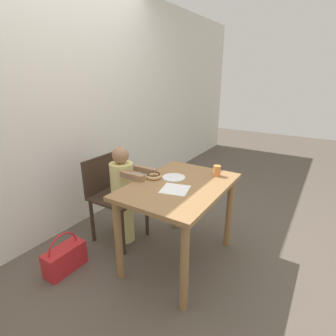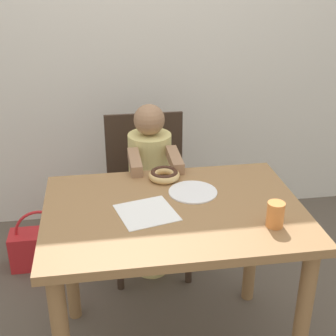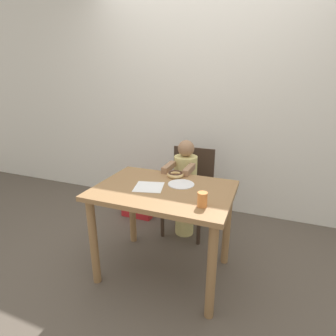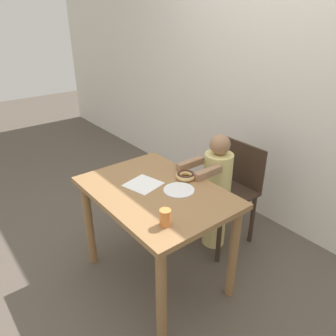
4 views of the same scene
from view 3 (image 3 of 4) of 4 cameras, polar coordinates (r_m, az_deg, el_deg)
name	(u,v)px [view 3 (image 3 of 4)]	position (r m, az deg, el deg)	size (l,w,h in m)	color
ground_plane	(164,271)	(2.28, -0.87, -21.42)	(12.00, 12.00, 0.00)	brown
wall_back	(207,101)	(2.98, 8.59, 14.17)	(8.00, 0.05, 2.50)	silver
dining_table	(164,203)	(1.95, -0.95, -7.72)	(0.99, 0.70, 0.73)	olive
chair	(189,187)	(2.63, 4.52, -4.12)	(0.43, 0.45, 0.82)	#38281E
child_figure	(185,188)	(2.51, 3.72, -4.44)	(0.23, 0.42, 0.95)	#E0D17F
donut	(176,174)	(2.11, 1.67, -1.38)	(0.13, 0.13, 0.04)	#DBB270
napkin	(149,187)	(1.92, -4.18, -4.13)	(0.25, 0.25, 0.00)	white
handbag	(138,206)	(3.00, -6.60, -8.31)	(0.34, 0.15, 0.35)	red
cup	(202,199)	(1.63, 7.47, -6.82)	(0.06, 0.06, 0.09)	orange
plate	(181,184)	(1.96, 2.87, -3.53)	(0.20, 0.20, 0.01)	white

